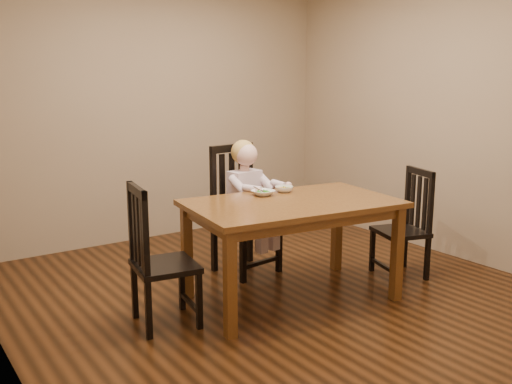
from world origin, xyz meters
TOP-DOWN VIEW (x-y plane):
  - room at (0.00, 0.00)m, footprint 4.01×4.01m
  - dining_table at (0.05, -0.23)m, footprint 1.67×1.12m
  - chair_child at (0.10, 0.55)m, footprint 0.54×0.52m
  - chair_left at (-1.01, -0.08)m, footprint 0.48×0.49m
  - chair_right at (1.19, -0.37)m, footprint 0.49×0.50m
  - toddler at (0.11, 0.49)m, footprint 0.42×0.50m
  - bowl_peas at (-0.02, 0.06)m, footprint 0.19×0.19m
  - bowl_veg at (0.20, 0.08)m, footprint 0.19×0.19m
  - fork at (-0.06, 0.05)m, footprint 0.05×0.11m

SIDE VIEW (x-z plane):
  - chair_right at x=1.19m, z-range -0.02..0.92m
  - chair_left at x=-1.01m, z-range -0.02..0.98m
  - chair_child at x=0.10m, z-range -0.02..1.10m
  - dining_table at x=0.05m, z-range 0.30..1.08m
  - toddler at x=0.11m, z-range 0.39..1.02m
  - bowl_peas at x=-0.02m, z-range 0.78..0.83m
  - bowl_veg at x=0.20m, z-range 0.78..0.83m
  - fork at x=-0.06m, z-range 0.81..0.85m
  - room at x=0.00m, z-range 0.00..2.71m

